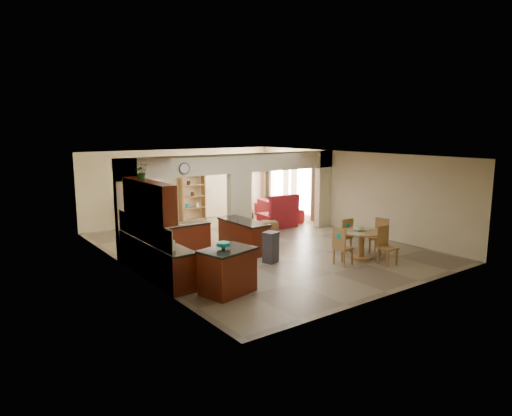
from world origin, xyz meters
TOP-DOWN VIEW (x-y plane):
  - floor at (0.00, 0.00)m, footprint 10.00×10.00m
  - ceiling at (0.00, 0.00)m, footprint 10.00×10.00m
  - wall_back at (0.00, 5.00)m, footprint 8.00×0.00m
  - wall_front at (0.00, -5.00)m, footprint 8.00×0.00m
  - wall_left at (-4.00, 0.00)m, footprint 0.00×10.00m
  - wall_right at (4.00, 0.00)m, footprint 0.00×10.00m
  - partition_left_pier at (-3.70, 1.00)m, footprint 0.60×0.25m
  - partition_center_pier at (0.00, 1.00)m, footprint 0.80×0.25m
  - partition_right_pier at (3.70, 1.00)m, footprint 0.60×0.25m
  - partition_header at (0.00, 1.00)m, footprint 8.00×0.25m
  - kitchen_counter at (-3.26, -0.25)m, footprint 2.52×3.29m
  - upper_cabinets at (-3.82, -0.80)m, footprint 0.35×2.40m
  - peninsula at (-0.60, -0.11)m, footprint 0.70×1.85m
  - wall_clock at (-2.00, 0.85)m, footprint 0.34×0.03m
  - rug at (1.20, 2.10)m, footprint 1.60×1.30m
  - fireplace at (-1.60, 4.83)m, footprint 1.60×0.35m
  - shelving_unit at (0.35, 4.82)m, footprint 1.00×0.32m
  - window_a at (3.97, 2.30)m, footprint 0.02×0.90m
  - window_b at (3.97, 4.00)m, footprint 0.02×0.90m
  - glazed_door at (3.97, 3.15)m, footprint 0.02×0.70m
  - drape_a_left at (3.93, 1.70)m, footprint 0.10×0.28m
  - drape_a_right at (3.93, 2.90)m, footprint 0.10×0.28m
  - drape_b_left at (3.93, 3.40)m, footprint 0.10×0.28m
  - drape_b_right at (3.93, 4.60)m, footprint 0.10×0.28m
  - ceiling_fan at (1.50, 3.00)m, footprint 1.00×1.00m
  - kitchen_island at (-2.88, -2.81)m, footprint 1.32×1.07m
  - teal_bowl at (-2.94, -2.73)m, footprint 0.30×0.30m
  - trash_can at (-0.69, -1.53)m, footprint 0.44×0.41m
  - dining_table at (1.58, -2.72)m, footprint 1.15×1.15m
  - fruit_bowl at (1.50, -2.65)m, footprint 0.29×0.29m
  - sofa at (3.30, 3.12)m, footprint 2.62×1.40m
  - chaise at (2.34, 1.98)m, footprint 1.31×1.12m
  - armchair at (1.07, 2.42)m, footprint 0.97×0.97m
  - ottoman at (1.56, 1.43)m, footprint 0.68×0.68m
  - plant at (-3.82, -0.46)m, footprint 0.41×0.38m
  - chair_north at (1.65, -2.02)m, footprint 0.45×0.45m
  - chair_east at (2.47, -2.63)m, footprint 0.49×0.49m
  - chair_south at (1.72, -3.42)m, footprint 0.45×0.45m
  - chair_west at (0.66, -2.83)m, footprint 0.45×0.45m

SIDE VIEW (x-z plane):
  - floor at x=0.00m, z-range 0.00..0.00m
  - rug at x=1.20m, z-range 0.00..0.01m
  - ottoman at x=1.56m, z-range 0.00..0.38m
  - chaise at x=2.34m, z-range 0.00..0.48m
  - armchair at x=1.07m, z-range 0.00..0.64m
  - sofa at x=3.30m, z-range 0.00..0.72m
  - trash_can at x=-0.69m, z-range 0.00..0.78m
  - peninsula at x=-0.60m, z-range 0.00..0.91m
  - kitchen_counter at x=-3.26m, z-range -0.27..1.20m
  - kitchen_island at x=-2.88m, z-range 0.00..1.00m
  - dining_table at x=1.58m, z-range 0.13..0.91m
  - chair_north at x=1.65m, z-range 0.04..1.07m
  - chair_east at x=2.47m, z-range 0.04..1.07m
  - chair_south at x=1.72m, z-range 0.04..1.07m
  - chair_west at x=0.66m, z-range 0.04..1.07m
  - fireplace at x=-1.60m, z-range 0.01..1.21m
  - fruit_bowl at x=1.50m, z-range 0.78..0.94m
  - shelving_unit at x=0.35m, z-range 0.00..1.80m
  - glazed_door at x=3.97m, z-range 0.00..2.10m
  - teal_bowl at x=-2.94m, z-range 1.00..1.14m
  - partition_center_pier at x=0.00m, z-range 0.00..2.20m
  - drape_a_left at x=3.93m, z-range 0.05..2.35m
  - drape_a_right at x=3.93m, z-range 0.05..2.35m
  - drape_b_left at x=3.93m, z-range 0.05..2.35m
  - drape_b_right at x=3.93m, z-range 0.05..2.35m
  - window_a at x=3.97m, z-range 0.25..2.15m
  - window_b at x=3.97m, z-range 0.25..2.15m
  - partition_left_pier at x=-3.70m, z-range 0.00..2.80m
  - partition_right_pier at x=3.70m, z-range 0.00..2.80m
  - wall_back at x=0.00m, z-range -2.60..5.40m
  - wall_front at x=0.00m, z-range -2.60..5.40m
  - wall_left at x=-4.00m, z-range -3.60..6.40m
  - wall_right at x=4.00m, z-range -3.60..6.40m
  - upper_cabinets at x=-3.82m, z-range 1.47..2.37m
  - wall_clock at x=-2.00m, z-range 2.28..2.62m
  - partition_header at x=0.00m, z-range 2.20..2.80m
  - plant at x=-3.82m, z-range 2.37..2.75m
  - ceiling_fan at x=1.50m, z-range 2.51..2.61m
  - ceiling at x=0.00m, z-range 2.80..2.80m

